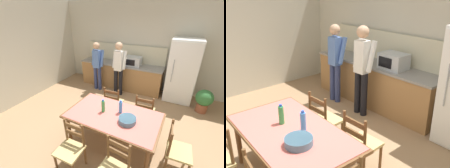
{
  "view_description": "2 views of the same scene",
  "coord_description": "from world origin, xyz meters",
  "views": [
    {
      "loc": [
        1.02,
        -2.43,
        2.54
      ],
      "look_at": [
        -0.32,
        0.37,
        1.03
      ],
      "focal_mm": 24.0,
      "sensor_mm": 36.0,
      "label": 1
    },
    {
      "loc": [
        2.5,
        -1.68,
        2.45
      ],
      "look_at": [
        0.18,
        0.32,
        1.24
      ],
      "focal_mm": 42.0,
      "sensor_mm": 36.0,
      "label": 2
    }
  ],
  "objects": [
    {
      "name": "wall_back",
      "position": [
        0.0,
        2.66,
        1.45
      ],
      "size": [
        6.52,
        0.12,
        2.9
      ],
      "primitive_type": "cube",
      "color": "beige",
      "rests_on": "ground"
    },
    {
      "name": "kitchen_counter",
      "position": [
        -0.87,
        2.23,
        0.45
      ],
      "size": [
        2.93,
        0.66,
        0.9
      ],
      "color": "#9E7042",
      "rests_on": "ground"
    },
    {
      "name": "person_at_sink",
      "position": [
        -1.52,
        1.71,
        0.93
      ],
      "size": [
        0.42,
        0.29,
        1.66
      ],
      "rotation": [
        0.0,
        0.0,
        1.57
      ],
      "color": "navy",
      "rests_on": "ground"
    },
    {
      "name": "bottle_near_centre",
      "position": [
        -0.19,
        -0.31,
        0.88
      ],
      "size": [
        0.07,
        0.07,
        0.27
      ],
      "color": "green",
      "rests_on": "dining_table"
    },
    {
      "name": "serving_bowl",
      "position": [
        0.35,
        -0.41,
        0.8
      ],
      "size": [
        0.32,
        0.32,
        0.09
      ],
      "color": "slate",
      "rests_on": "dining_table"
    },
    {
      "name": "dining_table",
      "position": [
        0.04,
        -0.32,
        0.68
      ],
      "size": [
        1.84,
        1.06,
        0.75
      ],
      "rotation": [
        0.0,
        0.0,
        -0.03
      ],
      "color": "brown",
      "rests_on": "ground"
    },
    {
      "name": "counter_splashback",
      "position": [
        -0.87,
        2.54,
        1.2
      ],
      "size": [
        2.89,
        0.03,
        0.6
      ],
      "primitive_type": "cube",
      "color": "beige",
      "rests_on": "kitchen_counter"
    },
    {
      "name": "person_at_counter",
      "position": [
        -0.73,
        1.69,
        0.97
      ],
      "size": [
        0.43,
        0.3,
        1.73
      ],
      "rotation": [
        0.0,
        0.0,
        1.57
      ],
      "color": "black",
      "rests_on": "ground"
    },
    {
      "name": "bottle_off_centre",
      "position": [
        0.13,
        -0.2,
        0.88
      ],
      "size": [
        0.07,
        0.07,
        0.27
      ],
      "color": "#4C8ED6",
      "rests_on": "dining_table"
    },
    {
      "name": "chair_side_far_right",
      "position": [
        0.47,
        0.47,
        0.44
      ],
      "size": [
        0.43,
        0.41,
        0.91
      ],
      "rotation": [
        0.0,
        0.0,
        3.17
      ],
      "color": "brown",
      "rests_on": "ground"
    },
    {
      "name": "chair_side_far_left",
      "position": [
        -0.34,
        0.49,
        0.44
      ],
      "size": [
        0.44,
        0.42,
        0.91
      ],
      "rotation": [
        0.0,
        0.0,
        3.19
      ],
      "color": "brown",
      "rests_on": "ground"
    },
    {
      "name": "microwave",
      "position": [
        -0.41,
        2.21,
        1.05
      ],
      "size": [
        0.5,
        0.39,
        0.3
      ],
      "color": "#B2B7BC",
      "rests_on": "kitchen_counter"
    },
    {
      "name": "ground_plane",
      "position": [
        0.0,
        0.0,
        0.0
      ],
      "size": [
        8.32,
        8.32,
        0.0
      ],
      "primitive_type": "plane",
      "color": "#9E7A56"
    }
  ]
}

